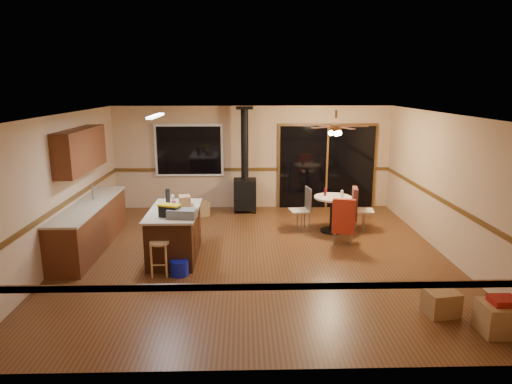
{
  "coord_description": "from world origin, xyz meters",
  "views": [
    {
      "loc": [
        -0.23,
        -8.0,
        3.1
      ],
      "look_at": [
        0.0,
        0.3,
        1.15
      ],
      "focal_mm": 32.0,
      "sensor_mm": 36.0,
      "label": 1
    }
  ],
  "objects_px": {
    "chair_near": "(344,216)",
    "chair_right": "(356,204)",
    "toolbox_grey": "(182,214)",
    "blue_bucket": "(179,268)",
    "box_under_window": "(199,208)",
    "kitchen_island": "(175,233)",
    "box_corner_a": "(501,318)",
    "wood_stove": "(245,183)",
    "box_corner_b": "(441,303)",
    "dining_table": "(333,208)",
    "chair_left": "(304,204)",
    "toolbox_black": "(170,211)",
    "bar_stool": "(160,258)"
  },
  "relations": [
    {
      "from": "chair_near",
      "to": "chair_right",
      "type": "distance_m",
      "value": 1.07
    },
    {
      "from": "toolbox_grey",
      "to": "blue_bucket",
      "type": "bearing_deg",
      "value": -96.21
    },
    {
      "from": "chair_right",
      "to": "box_under_window",
      "type": "distance_m",
      "value": 3.76
    },
    {
      "from": "kitchen_island",
      "to": "toolbox_grey",
      "type": "relative_size",
      "value": 3.46
    },
    {
      "from": "chair_near",
      "to": "box_under_window",
      "type": "xyz_separation_m",
      "value": [
        -3.06,
        2.18,
        -0.42
      ]
    },
    {
      "from": "kitchen_island",
      "to": "box_under_window",
      "type": "relative_size",
      "value": 3.7
    },
    {
      "from": "box_under_window",
      "to": "box_corner_a",
      "type": "xyz_separation_m",
      "value": [
        4.38,
        -5.5,
        0.02
      ]
    },
    {
      "from": "wood_stove",
      "to": "box_under_window",
      "type": "height_order",
      "value": "wood_stove"
    },
    {
      "from": "box_corner_a",
      "to": "box_corner_b",
      "type": "distance_m",
      "value": 0.75
    },
    {
      "from": "kitchen_island",
      "to": "chair_near",
      "type": "distance_m",
      "value": 3.27
    },
    {
      "from": "dining_table",
      "to": "chair_right",
      "type": "relative_size",
      "value": 1.14
    },
    {
      "from": "chair_left",
      "to": "box_corner_a",
      "type": "xyz_separation_m",
      "value": [
        1.97,
        -4.31,
        -0.39
      ]
    },
    {
      "from": "chair_near",
      "to": "box_under_window",
      "type": "distance_m",
      "value": 3.78
    },
    {
      "from": "kitchen_island",
      "to": "chair_right",
      "type": "relative_size",
      "value": 2.4
    },
    {
      "from": "toolbox_grey",
      "to": "blue_bucket",
      "type": "relative_size",
      "value": 1.58
    },
    {
      "from": "toolbox_black",
      "to": "box_corner_b",
      "type": "height_order",
      "value": "toolbox_black"
    },
    {
      "from": "kitchen_island",
      "to": "toolbox_grey",
      "type": "xyz_separation_m",
      "value": [
        0.22,
        -0.52,
        0.52
      ]
    },
    {
      "from": "box_under_window",
      "to": "box_corner_a",
      "type": "bearing_deg",
      "value": -51.46
    },
    {
      "from": "dining_table",
      "to": "box_under_window",
      "type": "xyz_separation_m",
      "value": [
        -3.01,
        1.31,
        -0.34
      ]
    },
    {
      "from": "box_under_window",
      "to": "box_corner_a",
      "type": "distance_m",
      "value": 7.03
    },
    {
      "from": "toolbox_grey",
      "to": "chair_left",
      "type": "xyz_separation_m",
      "value": [
        2.36,
        2.04,
        -0.39
      ]
    },
    {
      "from": "blue_bucket",
      "to": "box_corner_b",
      "type": "relative_size",
      "value": 0.72
    },
    {
      "from": "wood_stove",
      "to": "toolbox_black",
      "type": "relative_size",
      "value": 7.39
    },
    {
      "from": "wood_stove",
      "to": "toolbox_black",
      "type": "xyz_separation_m",
      "value": [
        -1.3,
        -3.49,
        0.27
      ]
    },
    {
      "from": "toolbox_grey",
      "to": "chair_right",
      "type": "height_order",
      "value": "toolbox_grey"
    },
    {
      "from": "wood_stove",
      "to": "chair_right",
      "type": "relative_size",
      "value": 3.6
    },
    {
      "from": "wood_stove",
      "to": "chair_near",
      "type": "distance_m",
      "value": 3.18
    },
    {
      "from": "kitchen_island",
      "to": "chair_right",
      "type": "distance_m",
      "value": 3.99
    },
    {
      "from": "toolbox_grey",
      "to": "chair_left",
      "type": "distance_m",
      "value": 3.14
    },
    {
      "from": "wood_stove",
      "to": "bar_stool",
      "type": "height_order",
      "value": "wood_stove"
    },
    {
      "from": "dining_table",
      "to": "box_under_window",
      "type": "distance_m",
      "value": 3.3
    },
    {
      "from": "toolbox_grey",
      "to": "bar_stool",
      "type": "height_order",
      "value": "toolbox_grey"
    },
    {
      "from": "kitchen_island",
      "to": "box_corner_b",
      "type": "xyz_separation_m",
      "value": [
        3.99,
        -2.29,
        -0.28
      ]
    },
    {
      "from": "toolbox_black",
      "to": "chair_left",
      "type": "height_order",
      "value": "toolbox_black"
    },
    {
      "from": "dining_table",
      "to": "box_corner_b",
      "type": "relative_size",
      "value": 1.88
    },
    {
      "from": "chair_right",
      "to": "box_under_window",
      "type": "bearing_deg",
      "value": 160.82
    },
    {
      "from": "blue_bucket",
      "to": "chair_right",
      "type": "distance_m",
      "value": 4.24
    },
    {
      "from": "toolbox_grey",
      "to": "box_corner_b",
      "type": "relative_size",
      "value": 1.14
    },
    {
      "from": "toolbox_grey",
      "to": "toolbox_black",
      "type": "bearing_deg",
      "value": 160.68
    },
    {
      "from": "box_corner_a",
      "to": "toolbox_black",
      "type": "bearing_deg",
      "value": 152.71
    },
    {
      "from": "bar_stool",
      "to": "chair_right",
      "type": "distance_m",
      "value": 4.48
    },
    {
      "from": "kitchen_island",
      "to": "bar_stool",
      "type": "relative_size",
      "value": 2.86
    },
    {
      "from": "bar_stool",
      "to": "blue_bucket",
      "type": "distance_m",
      "value": 0.36
    },
    {
      "from": "chair_left",
      "to": "chair_right",
      "type": "xyz_separation_m",
      "value": [
        1.12,
        -0.04,
        0.01
      ]
    },
    {
      "from": "blue_bucket",
      "to": "chair_left",
      "type": "xyz_separation_m",
      "value": [
        2.39,
        2.37,
        0.46
      ]
    },
    {
      "from": "blue_bucket",
      "to": "toolbox_grey",
      "type": "bearing_deg",
      "value": 83.79
    },
    {
      "from": "blue_bucket",
      "to": "box_under_window",
      "type": "relative_size",
      "value": 0.68
    },
    {
      "from": "toolbox_grey",
      "to": "chair_near",
      "type": "relative_size",
      "value": 0.69
    },
    {
      "from": "blue_bucket",
      "to": "chair_left",
      "type": "relative_size",
      "value": 0.6
    },
    {
      "from": "wood_stove",
      "to": "blue_bucket",
      "type": "bearing_deg",
      "value": -105.91
    }
  ]
}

